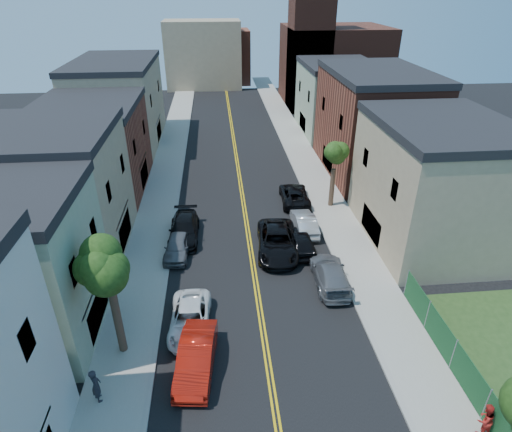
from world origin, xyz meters
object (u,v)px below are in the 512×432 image
object	(u,v)px
red_sedan	(196,357)
dark_car_right_far	(294,195)
black_car_right	(301,241)
pedestrian_left	(96,385)
grey_car_left	(177,246)
silver_car_right	(304,223)
black_suv_lane	(277,242)
pedestrian_right	(485,419)
white_pickup	(190,319)
black_car_left	(184,229)
grey_car_right	(330,274)

from	to	relation	value
red_sedan	dark_car_right_far	bearing A→B (deg)	72.04
black_car_right	pedestrian_left	size ratio (longest dim) A/B	2.35
black_car_right	pedestrian_left	xyz separation A→B (m)	(-12.31, -12.32, 0.34)
grey_car_left	silver_car_right	xyz separation A→B (m)	(10.13, 2.54, 0.02)
red_sedan	dark_car_right_far	world-z (taller)	red_sedan
black_suv_lane	red_sedan	bearing A→B (deg)	-113.44
pedestrian_right	grey_car_left	bearing A→B (deg)	-60.78
dark_car_right_far	silver_car_right	bearing A→B (deg)	90.78
red_sedan	grey_car_left	bearing A→B (deg)	105.19
grey_car_left	dark_car_right_far	size ratio (longest dim) A/B	0.82
black_car_right	dark_car_right_far	xyz separation A→B (m)	(0.95, 8.07, -0.03)
black_car_right	silver_car_right	distance (m)	2.91
red_sedan	pedestrian_left	distance (m)	4.96
white_pickup	dark_car_right_far	xyz separation A→B (m)	(9.00, 15.74, 0.04)
dark_car_right_far	black_suv_lane	xyz separation A→B (m)	(-2.77, -8.14, 0.14)
black_car_left	grey_car_right	bearing A→B (deg)	-32.90
red_sedan	pedestrian_left	size ratio (longest dim) A/B	2.64
red_sedan	black_suv_lane	size ratio (longest dim) A/B	0.80
white_pickup	pedestrian_right	distance (m)	15.61
red_sedan	white_pickup	world-z (taller)	red_sedan
red_sedan	white_pickup	bearing A→B (deg)	104.66
black_car_left	black_car_right	xyz separation A→B (m)	(8.93, -2.57, -0.04)
grey_car_right	black_car_right	xyz separation A→B (m)	(-1.21, 4.28, -0.00)
black_car_left	dark_car_right_far	distance (m)	11.30
black_car_right	dark_car_right_far	world-z (taller)	black_car_right
white_pickup	pedestrian_left	size ratio (longest dim) A/B	2.62
pedestrian_left	pedestrian_right	xyz separation A→B (m)	(17.61, -3.43, -0.09)
black_car_left	silver_car_right	world-z (taller)	black_car_left
black_car_right	dark_car_right_far	size ratio (longest dim) A/B	0.85
black_suv_lane	dark_car_right_far	bearing A→B (deg)	76.14
dark_car_right_far	pedestrian_right	bearing A→B (deg)	102.42
grey_car_right	pedestrian_left	distance (m)	15.73
white_pickup	silver_car_right	bearing A→B (deg)	51.49
white_pickup	pedestrian_left	bearing A→B (deg)	-130.71
grey_car_left	pedestrian_left	xyz separation A→B (m)	(-3.01, -12.57, 0.36)
red_sedan	black_car_right	size ratio (longest dim) A/B	1.12
red_sedan	silver_car_right	world-z (taller)	red_sedan
grey_car_left	silver_car_right	bearing A→B (deg)	18.70
black_car_left	black_car_right	size ratio (longest dim) A/B	1.23
black_car_left	dark_car_right_far	world-z (taller)	black_car_left
black_car_left	pedestrian_left	distance (m)	15.27
dark_car_right_far	black_car_left	bearing A→B (deg)	31.17
grey_car_left	dark_car_right_far	bearing A→B (deg)	41.98
grey_car_left	pedestrian_right	size ratio (longest dim) A/B	2.52
black_car_left	grey_car_left	bearing A→B (deg)	-98.00
pedestrian_left	grey_car_right	bearing A→B (deg)	-83.74
grey_car_right	pedestrian_right	distance (m)	12.19
red_sedan	grey_car_right	distance (m)	10.95
white_pickup	grey_car_right	distance (m)	9.86
white_pickup	pedestrian_right	size ratio (longest dim) A/B	2.90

